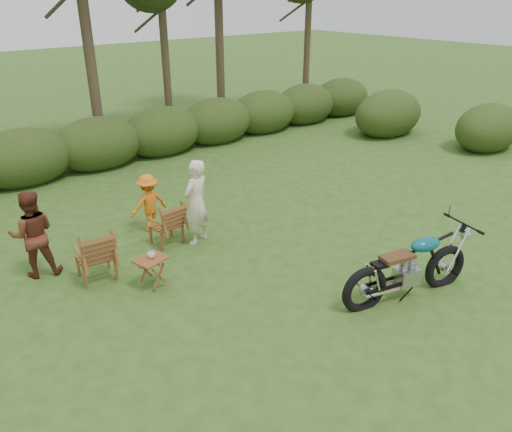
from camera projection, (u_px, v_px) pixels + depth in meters
ground at (342, 312)px, 7.74m from camera, size 80.00×80.00×0.00m
tree_line at (89, 19)px, 13.27m from camera, size 22.52×11.62×8.14m
motorcycle at (403, 295)px, 8.16m from camera, size 2.43×1.42×1.31m
lawn_chair_right at (168, 243)px, 9.83m from camera, size 0.65×0.65×0.88m
lawn_chair_left at (99, 278)px, 8.64m from camera, size 0.73×0.73×0.96m
side_table at (152, 272)px, 8.30m from camera, size 0.61×0.55×0.53m
cup at (151, 255)px, 8.20m from camera, size 0.14×0.14×0.10m
adult_a at (199, 242)px, 9.87m from camera, size 0.71×0.58×1.70m
adult_b at (41, 274)px, 8.77m from camera, size 0.90×0.80×1.56m
child at (151, 230)px, 10.35m from camera, size 0.80×0.47×1.21m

